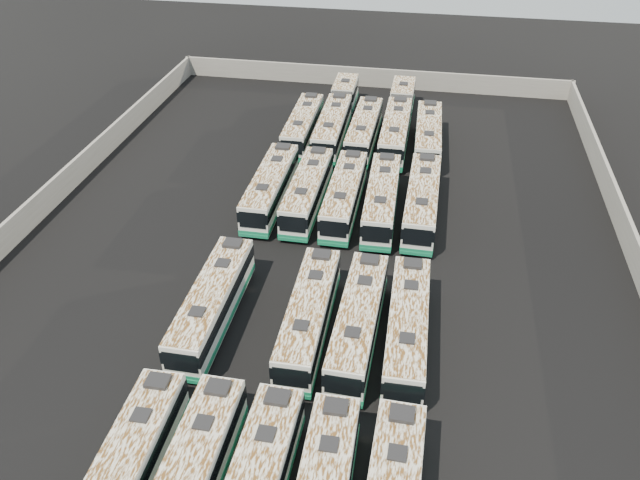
% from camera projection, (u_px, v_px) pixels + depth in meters
% --- Properties ---
extents(ground, '(140.00, 140.00, 0.00)m').
position_uv_depth(ground, '(310.00, 271.00, 43.84)').
color(ground, black).
rests_on(ground, ground).
extents(perimeter_wall, '(45.20, 73.20, 2.20)m').
position_uv_depth(perimeter_wall, '(310.00, 258.00, 43.21)').
color(perimeter_wall, slate).
rests_on(perimeter_wall, ground).
extents(bus_front_far_left, '(2.50, 10.86, 3.05)m').
position_uv_depth(bus_front_far_left, '(125.00, 475.00, 28.61)').
color(bus_front_far_left, beige).
rests_on(bus_front_far_left, ground).
extents(bus_midfront_far_left, '(2.32, 10.94, 3.08)m').
position_uv_depth(bus_midfront_far_left, '(213.00, 303.00, 38.58)').
color(bus_midfront_far_left, beige).
rests_on(bus_midfront_far_left, ground).
extents(bus_midfront_center, '(2.41, 10.79, 3.03)m').
position_uv_depth(bus_midfront_center, '(309.00, 316.00, 37.65)').
color(bus_midfront_center, beige).
rests_on(bus_midfront_center, ground).
extents(bus_midfront_right, '(2.52, 10.87, 3.05)m').
position_uv_depth(bus_midfront_right, '(358.00, 322.00, 37.17)').
color(bus_midfront_right, beige).
rests_on(bus_midfront_right, ground).
extents(bus_midfront_far_right, '(2.48, 10.86, 3.05)m').
position_uv_depth(bus_midfront_far_right, '(407.00, 327.00, 36.79)').
color(bus_midfront_far_right, beige).
rests_on(bus_midfront_far_right, ground).
extents(bus_midback_far_left, '(2.39, 11.06, 3.11)m').
position_uv_depth(bus_midback_far_left, '(271.00, 187.00, 50.43)').
color(bus_midback_far_left, beige).
rests_on(bus_midback_far_left, ground).
extents(bus_midback_left, '(2.36, 10.93, 3.07)m').
position_uv_depth(bus_midback_left, '(307.00, 191.00, 49.96)').
color(bus_midback_left, beige).
rests_on(bus_midback_left, ground).
extents(bus_midback_center, '(2.31, 10.87, 3.06)m').
position_uv_depth(bus_midback_center, '(344.00, 195.00, 49.44)').
color(bus_midback_center, beige).
rests_on(bus_midback_center, ground).
extents(bus_midback_right, '(2.60, 11.02, 3.09)m').
position_uv_depth(bus_midback_right, '(382.00, 199.00, 48.92)').
color(bus_midback_right, beige).
rests_on(bus_midback_right, ground).
extents(bus_midback_far_right, '(2.51, 11.28, 3.17)m').
position_uv_depth(bus_midback_far_right, '(422.00, 201.00, 48.61)').
color(bus_midback_far_right, beige).
rests_on(bus_midback_far_right, ground).
extents(bus_back_far_left, '(2.41, 10.75, 3.02)m').
position_uv_depth(bus_back_far_left, '(303.00, 126.00, 60.38)').
color(bus_back_far_left, beige).
rests_on(bus_back_far_left, ground).
extents(bus_back_left, '(2.63, 17.36, 3.14)m').
position_uv_depth(bus_back_left, '(337.00, 115.00, 62.30)').
color(bus_back_left, beige).
rests_on(bus_back_left, ground).
extents(bus_back_center, '(2.43, 10.93, 3.07)m').
position_uv_depth(bus_back_center, '(364.00, 131.00, 59.40)').
color(bus_back_center, beige).
rests_on(bus_back_center, ground).
extents(bus_back_right, '(2.39, 17.44, 3.16)m').
position_uv_depth(bus_back_right, '(398.00, 119.00, 61.45)').
color(bus_back_right, beige).
rests_on(bus_back_right, ground).
extents(bus_back_far_right, '(2.60, 11.07, 3.10)m').
position_uv_depth(bus_back_far_right, '(428.00, 136.00, 58.40)').
color(bus_back_far_right, beige).
rests_on(bus_back_far_right, ground).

